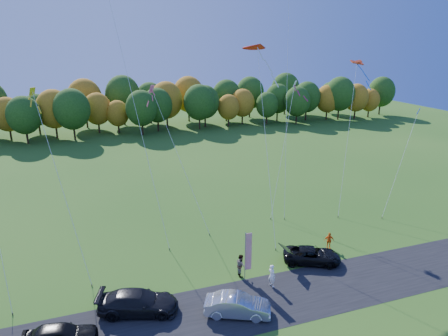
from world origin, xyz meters
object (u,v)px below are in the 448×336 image
object	(u,v)px
person_east	(329,241)
black_suv	(312,255)
feather_flag	(248,251)
silver_sedan	(238,306)

from	to	relation	value
person_east	black_suv	bearing A→B (deg)	-131.56
feather_flag	silver_sedan	bearing A→B (deg)	-121.34
silver_sedan	feather_flag	world-z (taller)	feather_flag
black_suv	silver_sedan	size ratio (longest dim) A/B	1.07
silver_sedan	feather_flag	bearing A→B (deg)	-6.66
black_suv	person_east	world-z (taller)	person_east
black_suv	silver_sedan	xyz separation A→B (m)	(-8.34, -4.27, 0.07)
silver_sedan	person_east	size ratio (longest dim) A/B	2.86
black_suv	feather_flag	world-z (taller)	feather_flag
person_east	feather_flag	bearing A→B (deg)	-147.90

